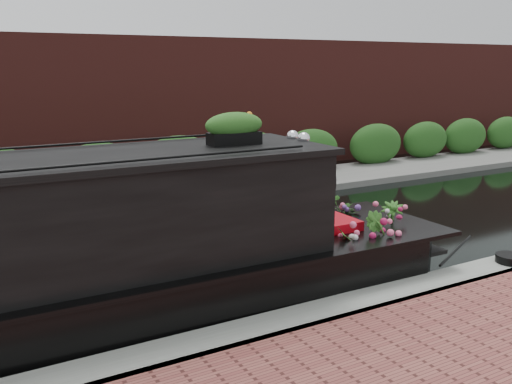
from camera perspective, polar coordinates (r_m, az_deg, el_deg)
ground at (r=9.74m, az=-8.42°, el=-6.84°), size 80.00×80.00×0.00m
near_bank_coping at (r=7.01m, az=1.99°, el=-14.73°), size 40.00×0.60×0.50m
far_bank_path at (r=13.58m, az=-15.03°, el=-1.54°), size 40.00×2.40×0.34m
far_hedge at (r=14.43m, az=-15.97°, el=-0.78°), size 40.00×1.10×2.80m
far_brick_wall at (r=16.44m, az=-17.80°, el=0.70°), size 40.00×1.00×8.00m
rope_fender at (r=10.02m, az=14.73°, el=-5.45°), size 0.37×0.42×0.37m
coiled_mooring_rope at (r=9.64m, az=24.09°, el=-6.10°), size 0.44×0.44×0.12m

